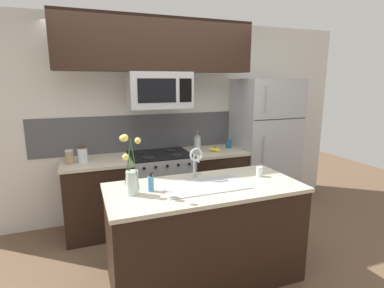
% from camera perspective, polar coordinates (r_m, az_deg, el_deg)
% --- Properties ---
extents(ground_plane, '(10.00, 10.00, 0.00)m').
position_cam_1_polar(ground_plane, '(3.37, -1.56, -20.90)').
color(ground_plane, brown).
extents(rear_partition, '(5.20, 0.10, 2.60)m').
position_cam_1_polar(rear_partition, '(4.17, -3.55, 4.67)').
color(rear_partition, silver).
rests_on(rear_partition, ground).
extents(splash_band, '(3.06, 0.01, 0.48)m').
position_cam_1_polar(splash_band, '(4.06, -7.34, 2.26)').
color(splash_band, '#4C4C51').
rests_on(splash_band, rear_partition).
extents(back_counter_left, '(0.81, 0.65, 0.91)m').
position_cam_1_polar(back_counter_left, '(3.83, -17.29, -9.57)').
color(back_counter_left, black).
rests_on(back_counter_left, ground).
extents(back_counter_right, '(0.78, 0.65, 0.91)m').
position_cam_1_polar(back_counter_right, '(4.18, 4.18, -7.22)').
color(back_counter_right, black).
rests_on(back_counter_right, ground).
extents(stove_range, '(0.76, 0.64, 0.93)m').
position_cam_1_polar(stove_range, '(3.94, -5.95, -8.41)').
color(stove_range, '#A8AAAF').
rests_on(stove_range, ground).
extents(microwave, '(0.74, 0.40, 0.43)m').
position_cam_1_polar(microwave, '(3.67, -6.29, 10.17)').
color(microwave, '#A8AAAF').
extents(upper_cabinet_band, '(2.29, 0.34, 0.60)m').
position_cam_1_polar(upper_cabinet_band, '(3.66, -6.59, 18.20)').
color(upper_cabinet_band, black).
extents(refrigerator, '(0.83, 0.74, 1.85)m').
position_cam_1_polar(refrigerator, '(4.45, 13.41, -0.05)').
color(refrigerator, '#A8AAAF').
rests_on(refrigerator, ground).
extents(storage_jar_tall, '(0.09, 0.09, 0.16)m').
position_cam_1_polar(storage_jar_tall, '(3.64, -22.30, -2.26)').
color(storage_jar_tall, '#997F5B').
rests_on(storage_jar_tall, back_counter_left).
extents(storage_jar_medium, '(0.11, 0.11, 0.18)m').
position_cam_1_polar(storage_jar_medium, '(3.65, -20.13, -1.87)').
color(storage_jar_medium, silver).
rests_on(storage_jar_medium, back_counter_left).
extents(banana_bunch, '(0.19, 0.16, 0.08)m').
position_cam_1_polar(banana_bunch, '(3.99, 4.41, -1.05)').
color(banana_bunch, yellow).
rests_on(banana_bunch, back_counter_right).
extents(french_press, '(0.09, 0.09, 0.27)m').
position_cam_1_polar(french_press, '(4.00, 1.01, 0.15)').
color(french_press, silver).
rests_on(french_press, back_counter_right).
extents(coffee_tin, '(0.08, 0.08, 0.11)m').
position_cam_1_polar(coffee_tin, '(4.19, 6.98, -0.01)').
color(coffee_tin, '#1E5184').
rests_on(coffee_tin, back_counter_right).
extents(island_counter, '(1.74, 0.81, 0.91)m').
position_cam_1_polar(island_counter, '(2.88, 2.40, -16.48)').
color(island_counter, black).
rests_on(island_counter, ground).
extents(kitchen_sink, '(0.76, 0.43, 0.16)m').
position_cam_1_polar(kitchen_sink, '(2.72, 2.36, -9.33)').
color(kitchen_sink, '#ADAFB5').
rests_on(kitchen_sink, island_counter).
extents(sink_faucet, '(0.14, 0.14, 0.31)m').
position_cam_1_polar(sink_faucet, '(2.82, 0.74, -2.81)').
color(sink_faucet, '#B7BABF').
rests_on(sink_faucet, island_counter).
extents(dish_soap_bottle, '(0.06, 0.05, 0.16)m').
position_cam_1_polar(dish_soap_bottle, '(2.57, -7.85, -7.44)').
color(dish_soap_bottle, '#4C93C6').
rests_on(dish_soap_bottle, island_counter).
extents(spare_glass, '(0.06, 0.06, 0.10)m').
position_cam_1_polar(spare_glass, '(3.00, 12.71, -5.17)').
color(spare_glass, silver).
rests_on(spare_glass, island_counter).
extents(flower_vase, '(0.14, 0.21, 0.50)m').
position_cam_1_polar(flower_vase, '(2.49, -11.50, -6.03)').
color(flower_vase, silver).
rests_on(flower_vase, island_counter).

